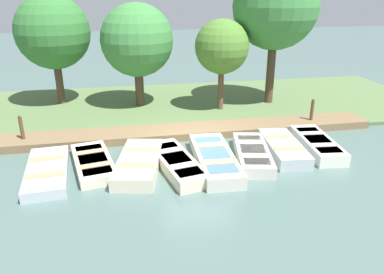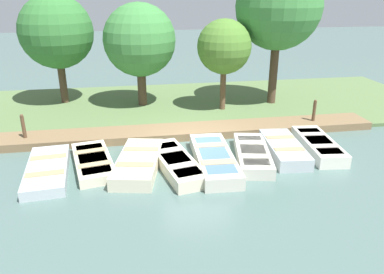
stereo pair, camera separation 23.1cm
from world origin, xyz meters
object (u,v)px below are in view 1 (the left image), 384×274
Objects in this scene: park_tree_right at (276,7)px; mooring_post_far at (312,113)px; rowboat_3 at (177,163)px; rowboat_6 at (283,148)px; rowboat_5 at (253,154)px; rowboat_7 at (317,144)px; mooring_post_near at (22,131)px; rowboat_1 at (93,163)px; rowboat_2 at (139,163)px; park_tree_left at (137,41)px; park_tree_center at (222,47)px; park_tree_far_left at (53,32)px; rowboat_0 at (47,171)px; rowboat_4 at (215,159)px.

mooring_post_far is at bearing 9.43° from park_tree_right.
rowboat_3 is 1.15× the size of rowboat_6.
mooring_post_far reaches higher than rowboat_5.
rowboat_7 is 10.21m from mooring_post_near.
rowboat_1 is 0.90× the size of rowboat_3.
rowboat_2 is 1.11× the size of rowboat_6.
park_tree_left is (-6.38, -3.23, 2.87)m from rowboat_5.
park_tree_right reaches higher than park_tree_center.
rowboat_5 is 7.71m from park_tree_left.
rowboat_5 is at bearing -73.29° from rowboat_6.
rowboat_6 is 0.56× the size of park_tree_far_left.
park_tree_far_left reaches higher than rowboat_0.
rowboat_2 is 0.63× the size of park_tree_far_left.
rowboat_0 is 8.79m from rowboat_7.
rowboat_1 is 0.85× the size of rowboat_4.
park_tree_left is at bearing -120.50° from mooring_post_far.
rowboat_7 is at bearing 86.54° from rowboat_0.
park_tree_left is 3.73m from park_tree_center.
park_tree_far_left is at bearing -125.71° from rowboat_5.
park_tree_far_left is (-7.19, -8.03, 3.16)m from rowboat_6.
park_tree_right reaches higher than rowboat_4.
rowboat_5 is (0.36, 5.06, 0.04)m from rowboat_1.
rowboat_3 is 5.73m from mooring_post_near.
rowboat_7 is at bearing 24.26° from park_tree_center.
rowboat_0 is 7.53m from rowboat_6.
rowboat_4 is at bearing -74.62° from rowboat_6.
park_tree_center is (2.31, 7.12, -0.50)m from park_tree_far_left.
park_tree_center is at bearing -163.72° from rowboat_6.
rowboat_1 is 7.49m from rowboat_7.
park_tree_far_left is (-7.61, -5.54, 3.16)m from rowboat_4.
rowboat_7 is at bearing 42.92° from park_tree_left.
mooring_post_near and mooring_post_far have the same top height.
park_tree_center is at bearing 154.65° from rowboat_2.
rowboat_7 is at bearing 105.19° from rowboat_2.
rowboat_0 is 3.84m from rowboat_3.
park_tree_left is (-6.16, -4.40, 2.85)m from rowboat_6.
rowboat_4 is 2.52m from rowboat_6.
rowboat_2 is (0.40, 1.40, 0.06)m from rowboat_1.
rowboat_4 is at bearing -76.72° from rowboat_7.
park_tree_right is at bearing 80.07° from park_tree_far_left.
rowboat_6 is (0.13, 6.22, 0.05)m from rowboat_1.
rowboat_0 is 0.63× the size of park_tree_far_left.
park_tree_far_left is at bearing -107.97° from park_tree_center.
rowboat_6 is at bearing -16.55° from park_tree_right.
rowboat_2 is 1.08× the size of rowboat_7.
rowboat_2 reaches higher than rowboat_1.
rowboat_3 is at bearing -73.14° from rowboat_5.
rowboat_4 is 0.69× the size of park_tree_far_left.
mooring_post_far is at bearing 64.34° from park_tree_far_left.
park_tree_left is (-3.87, 4.30, 2.48)m from mooring_post_near.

